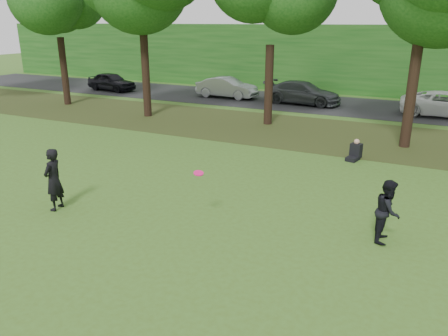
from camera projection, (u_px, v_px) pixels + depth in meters
name	position (u px, v px, depth m)	size (l,w,h in m)	color
ground	(182.00, 254.00, 10.41)	(120.00, 120.00, 0.00)	#3D5C1C
leaf_litter	(318.00, 133.00, 21.50)	(60.00, 7.00, 0.01)	#3E3416
street	(349.00, 106.00, 28.32)	(70.00, 7.00, 0.02)	black
far_hedge	(367.00, 60.00, 32.64)	(70.00, 3.00, 5.00)	#164915
player_left	(53.00, 180.00, 12.60)	(0.67, 0.44, 1.85)	black
player_right	(388.00, 211.00, 10.81)	(0.78, 0.61, 1.62)	black
parked_cars	(332.00, 95.00, 27.89)	(36.77, 3.18, 1.46)	black
frisbee	(199.00, 173.00, 11.48)	(0.28, 0.27, 0.12)	#EA136B
seated_person	(355.00, 152.00, 17.39)	(0.56, 0.80, 0.83)	black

